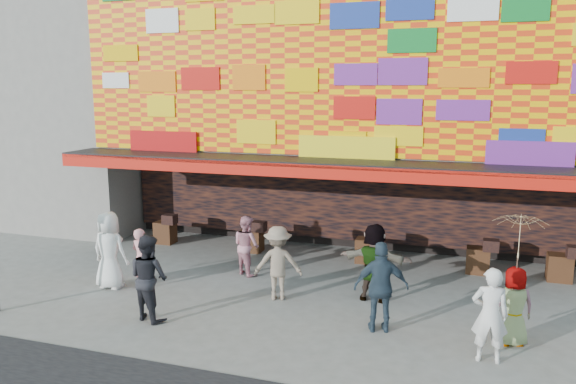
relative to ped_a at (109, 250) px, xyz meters
The scene contains 13 objects.
ground 4.82m from the ped_a, ahead, with size 90.00×90.00×0.00m, color slate.
shop_building 9.90m from the ped_a, 58.33° to the left, with size 15.20×9.40×10.00m.
neighbor_left 12.23m from the ped_a, 138.23° to the left, with size 11.00×8.00×12.00m, color gray.
ped_a is the anchor object (origin of this frame).
ped_b 0.79m from the ped_a, 23.11° to the left, with size 0.55×0.36×1.50m, color pink.
ped_c 2.39m from the ped_a, 34.89° to the right, with size 0.91×0.71×1.87m, color #222228.
ped_d 4.24m from the ped_a, ahead, with size 1.13×0.65×1.76m, color gray.
ped_e 6.79m from the ped_a, ahead, with size 1.10×0.46×1.88m, color #2B3C4B.
ped_f 6.47m from the ped_a, 10.73° to the left, with size 1.71×0.55×1.85m, color gray.
ped_g 9.30m from the ped_a, ahead, with size 0.76×0.50×1.56m, color gray.
ped_h 8.91m from the ped_a, ahead, with size 0.65×0.43×1.78m, color silver.
ped_i 3.47m from the ped_a, 35.61° to the left, with size 0.77×0.60×1.59m, color #CB8393.
parasol 9.38m from the ped_a, ahead, with size 1.22×1.23×1.85m.
Camera 1 is at (3.64, -10.72, 4.92)m, focal length 35.00 mm.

